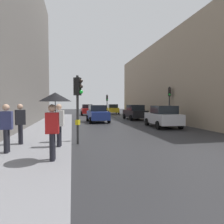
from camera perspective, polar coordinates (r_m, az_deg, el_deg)
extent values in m
plane|color=#28282B|center=(8.72, 22.89, -10.68)|extent=(120.00, 120.00, 0.00)
cube|color=gray|center=(13.25, -18.51, -5.77)|extent=(3.24, 40.00, 0.16)
cube|color=gray|center=(27.70, 23.35, 7.69)|extent=(12.00, 27.27, 9.10)
cylinder|color=#2D2D2D|center=(9.67, -9.78, 0.57)|extent=(0.12, 0.12, 3.27)
cube|color=black|center=(9.70, -9.83, 7.18)|extent=(0.38, 0.36, 0.84)
cube|color=yellow|center=(9.71, -9.75, -2.90)|extent=(0.24, 0.25, 0.24)
sphere|color=#2D231E|center=(9.63, -8.84, 8.77)|extent=(0.18, 0.18, 0.18)
sphere|color=#2D231E|center=(9.61, -8.83, 7.23)|extent=(0.18, 0.18, 0.18)
sphere|color=green|center=(9.59, -8.82, 5.68)|extent=(0.18, 0.18, 0.18)
cylinder|color=#2D2D2D|center=(30.21, -1.43, 1.90)|extent=(0.12, 0.12, 3.25)
cube|color=black|center=(30.22, -1.43, 4.00)|extent=(0.25, 0.30, 0.84)
cube|color=yellow|center=(30.22, -1.43, 0.81)|extent=(0.20, 0.16, 0.24)
sphere|color=#2D231E|center=(30.04, -1.37, 4.51)|extent=(0.18, 0.18, 0.18)
sphere|color=#2D231E|center=(30.03, -1.37, 4.01)|extent=(0.18, 0.18, 0.18)
sphere|color=green|center=(30.03, -1.37, 3.52)|extent=(0.18, 0.18, 0.18)
cylinder|color=#2D2D2D|center=(20.35, 16.01, 1.95)|extent=(0.12, 0.12, 3.57)
cube|color=black|center=(20.38, 16.05, 5.51)|extent=(0.34, 0.37, 0.84)
cube|color=yellow|center=(20.37, 15.99, -0.13)|extent=(0.25, 0.22, 0.24)
sphere|color=#2D231E|center=(20.21, 16.11, 6.28)|extent=(0.18, 0.18, 0.18)
sphere|color=#2D231E|center=(20.19, 16.10, 5.54)|extent=(0.18, 0.18, 0.18)
sphere|color=green|center=(20.18, 16.09, 4.80)|extent=(0.18, 0.18, 0.18)
cube|color=red|center=(32.98, -7.09, 0.36)|extent=(1.81, 4.20, 0.80)
cube|color=black|center=(33.21, -7.12, 1.62)|extent=(1.61, 2.00, 0.64)
cylinder|color=black|center=(31.73, -5.29, -0.44)|extent=(0.22, 0.64, 0.64)
cylinder|color=black|center=(31.59, -8.54, -0.47)|extent=(0.22, 0.64, 0.64)
cylinder|color=black|center=(34.41, -5.75, -0.21)|extent=(0.22, 0.64, 0.64)
cylinder|color=black|center=(34.29, -8.74, -0.24)|extent=(0.22, 0.64, 0.64)
cube|color=#BCBCC1|center=(16.89, 14.21, -1.76)|extent=(2.07, 4.31, 0.80)
cube|color=black|center=(16.62, 14.56, 0.65)|extent=(1.72, 2.10, 0.64)
cylinder|color=black|center=(17.89, 9.91, -2.77)|extent=(0.26, 0.65, 0.64)
cylinder|color=black|center=(18.51, 15.23, -2.64)|extent=(0.26, 0.65, 0.64)
cylinder|color=black|center=(15.35, 12.95, -3.67)|extent=(0.26, 0.65, 0.64)
cylinder|color=black|center=(16.07, 18.98, -3.47)|extent=(0.26, 0.65, 0.64)
cube|color=black|center=(24.09, 6.46, -0.43)|extent=(1.88, 4.24, 0.80)
cube|color=black|center=(23.83, 6.66, 1.26)|extent=(1.64, 2.03, 0.64)
cylinder|color=black|center=(25.13, 3.51, -1.21)|extent=(0.23, 0.64, 0.64)
cylinder|color=black|center=(25.69, 7.37, -1.15)|extent=(0.23, 0.64, 0.64)
cylinder|color=black|center=(22.56, 5.40, -1.65)|extent=(0.23, 0.64, 0.64)
cylinder|color=black|center=(23.17, 9.64, -1.56)|extent=(0.23, 0.64, 0.64)
cube|color=yellow|center=(36.89, 0.21, 0.61)|extent=(2.10, 4.32, 0.80)
cube|color=black|center=(36.63, 0.26, 1.72)|extent=(1.74, 2.11, 0.64)
cylinder|color=black|center=(38.15, -1.39, 0.07)|extent=(0.27, 0.65, 0.64)
cylinder|color=black|center=(38.37, 1.28, 0.09)|extent=(0.27, 0.65, 0.64)
cylinder|color=black|center=(35.46, -0.95, -0.11)|extent=(0.27, 0.65, 0.64)
cylinder|color=black|center=(35.71, 1.92, -0.10)|extent=(0.27, 0.65, 0.64)
cube|color=navy|center=(20.71, -4.12, -0.91)|extent=(1.94, 4.26, 0.80)
cube|color=black|center=(20.92, -4.24, 1.10)|extent=(1.67, 2.05, 0.64)
cylinder|color=black|center=(19.58, -0.89, -2.28)|extent=(0.24, 0.65, 0.64)
cylinder|color=black|center=(19.28, -6.12, -2.37)|extent=(0.24, 0.65, 0.64)
cylinder|color=black|center=(22.22, -2.38, -1.70)|extent=(0.24, 0.65, 0.64)
cylinder|color=black|center=(21.95, -7.00, -1.77)|extent=(0.24, 0.65, 0.64)
cylinder|color=black|center=(6.76, -16.46, -9.33)|extent=(0.16, 0.16, 0.85)
cylinder|color=black|center=(6.57, -16.71, -9.69)|extent=(0.16, 0.16, 0.85)
cube|color=red|center=(6.55, -16.67, -3.04)|extent=(0.41, 0.28, 0.66)
sphere|color=tan|center=(6.52, -16.72, 1.08)|extent=(0.24, 0.24, 0.24)
cylinder|color=black|center=(6.52, -15.82, -0.85)|extent=(0.02, 0.02, 0.90)
cone|color=black|center=(6.51, -15.89, 4.16)|extent=(1.00, 1.00, 0.28)
cylinder|color=black|center=(8.76, -14.70, -6.60)|extent=(0.16, 0.16, 0.85)
cylinder|color=black|center=(8.57, -14.99, -6.81)|extent=(0.16, 0.16, 0.85)
cube|color=silver|center=(8.58, -14.90, -1.72)|extent=(0.44, 0.32, 0.66)
sphere|color=tan|center=(8.56, -14.93, 1.42)|extent=(0.24, 0.24, 0.24)
cube|color=black|center=(8.65, -16.84, -1.71)|extent=(0.24, 0.31, 0.40)
cylinder|color=black|center=(8.39, -27.62, -7.22)|extent=(0.16, 0.16, 0.85)
cylinder|color=black|center=(8.20, -27.99, -7.45)|extent=(0.16, 0.16, 0.85)
cube|color=navy|center=(8.20, -27.91, -2.12)|extent=(0.40, 0.27, 0.66)
sphere|color=tan|center=(8.18, -27.98, 1.16)|extent=(0.24, 0.24, 0.24)
cylinder|color=black|center=(9.86, -24.71, -5.74)|extent=(0.16, 0.16, 0.85)
cylinder|color=black|center=(9.66, -24.52, -5.90)|extent=(0.16, 0.16, 0.85)
cube|color=black|center=(9.68, -24.70, -1.39)|extent=(0.47, 0.39, 0.66)
sphere|color=tan|center=(9.66, -24.75, 1.39)|extent=(0.24, 0.24, 0.24)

